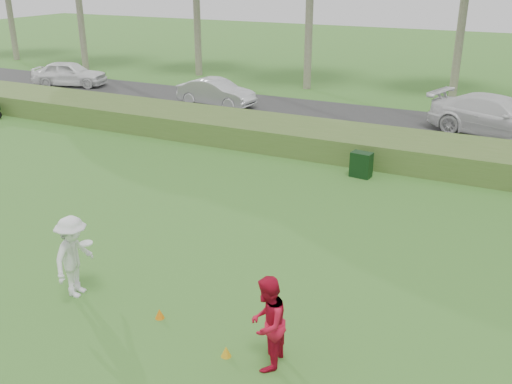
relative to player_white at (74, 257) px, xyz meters
The scene contains 11 objects.
ground 2.46m from the player_white, ahead, with size 120.00×120.00×0.00m, color #326E24.
reed_strip 12.44m from the player_white, 79.47° to the left, with size 80.00×3.00×0.90m, color #456729.
park_road 17.40m from the player_white, 82.48° to the left, with size 80.00×6.00×0.06m, color #2D2D2D.
player_white is the anchor object (origin of this frame).
player_red 4.75m from the player_white, ahead, with size 0.87×0.68×1.78m, color red.
cone_orange 2.29m from the player_white, ahead, with size 0.19×0.19×0.21m, color orange.
cone_yellow 4.07m from the player_white, ahead, with size 0.19×0.19×0.21m, color gold.
utility_cabinet 10.58m from the player_white, 71.16° to the left, with size 0.69×0.43×0.87m, color black.
car_left 24.05m from the player_white, 133.33° to the left, with size 1.72×4.27×1.46m, color white.
car_mid 17.96m from the player_white, 110.13° to the left, with size 1.42×4.07×1.34m, color silver.
car_right 18.56m from the player_white, 67.39° to the left, with size 2.31×5.69×1.65m, color white.
Camera 1 is at (5.99, -8.21, 6.72)m, focal length 40.00 mm.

